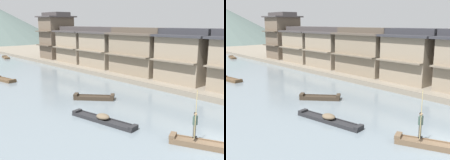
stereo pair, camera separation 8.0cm
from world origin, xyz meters
TOP-DOWN VIEW (x-y plane):
  - ground_plane at (0.00, 0.00)m, footprint 400.00×400.00m
  - riverbank_right at (16.90, 30.00)m, footprint 18.00×110.00m
  - boat_foreground_poled at (-0.93, 0.47)m, footprint 2.56×4.31m
  - boatman_person at (-1.24, 1.12)m, footprint 0.55×0.33m
  - boat_moored_nearest at (5.87, 50.48)m, footprint 1.80×4.31m
  - boat_moored_second at (-2.83, 7.83)m, footprint 1.85×5.90m
  - boat_moored_third at (-2.92, 27.58)m, footprint 1.77×4.14m
  - boat_moored_far at (0.44, 13.06)m, footprint 3.39×3.57m
  - house_waterfront_second at (11.88, 10.31)m, footprint 5.94×6.59m
  - house_waterfront_tall at (11.63, 17.52)m, footprint 5.45×8.27m
  - house_waterfront_narrow at (11.98, 25.26)m, footprint 6.15×7.24m
  - house_waterfront_far at (12.48, 32.39)m, footprint 7.15×7.31m
  - house_waterfront_end at (12.03, 39.53)m, footprint 6.26×5.65m

SIDE VIEW (x-z plane):
  - ground_plane at x=0.00m, z-range 0.00..0.00m
  - boat_moored_nearest at x=5.87m, z-range -0.06..0.31m
  - boat_moored_third at x=-2.92m, z-range -0.07..0.35m
  - boat_foreground_poled at x=-0.93m, z-range -0.09..0.44m
  - boat_moored_far at x=0.44m, z-range -0.09..0.46m
  - boat_moored_second at x=-2.83m, z-range -0.12..0.52m
  - riverbank_right at x=16.90m, z-range 0.00..0.61m
  - boatman_person at x=-1.24m, z-range 0.01..3.05m
  - house_waterfront_far at x=12.48m, z-range 0.54..6.68m
  - house_waterfront_tall at x=11.63m, z-range 0.54..6.68m
  - house_waterfront_narrow at x=11.98m, z-range 0.54..6.68m
  - house_waterfront_second at x=11.88m, z-range 0.55..6.69m
  - house_waterfront_end at x=12.03m, z-range 0.55..9.29m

